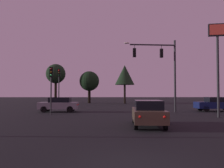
{
  "coord_description": "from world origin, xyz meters",
  "views": [
    {
      "loc": [
        -0.77,
        -6.45,
        1.95
      ],
      "look_at": [
        -0.09,
        23.18,
        3.03
      ],
      "focal_mm": 39.64,
      "sensor_mm": 36.0,
      "label": 1
    }
  ],
  "objects_px": {
    "traffic_signal_mast_arm": "(162,63)",
    "traffic_light_corner_left": "(51,81)",
    "traffic_light_corner_right": "(59,81)",
    "car_crossing_left": "(59,104)",
    "tree_center_horizon": "(56,74)",
    "store_sign_illuminated": "(218,49)",
    "car_nearside_lane": "(148,113)",
    "car_crossing_right": "(217,104)",
    "tree_left_far": "(125,75)",
    "tree_behind_sign": "(89,81)"
  },
  "relations": [
    {
      "from": "car_crossing_left",
      "to": "store_sign_illuminated",
      "type": "height_order",
      "value": "store_sign_illuminated"
    },
    {
      "from": "traffic_signal_mast_arm",
      "to": "tree_behind_sign",
      "type": "height_order",
      "value": "traffic_signal_mast_arm"
    },
    {
      "from": "car_nearside_lane",
      "to": "car_crossing_left",
      "type": "height_order",
      "value": "same"
    },
    {
      "from": "traffic_signal_mast_arm",
      "to": "traffic_light_corner_left",
      "type": "distance_m",
      "value": 11.02
    },
    {
      "from": "tree_left_far",
      "to": "tree_center_horizon",
      "type": "relative_size",
      "value": 0.92
    },
    {
      "from": "car_nearside_lane",
      "to": "store_sign_illuminated",
      "type": "height_order",
      "value": "store_sign_illuminated"
    },
    {
      "from": "traffic_light_corner_left",
      "to": "car_crossing_right",
      "type": "distance_m",
      "value": 17.29
    },
    {
      "from": "traffic_light_corner_left",
      "to": "car_nearside_lane",
      "type": "height_order",
      "value": "traffic_light_corner_left"
    },
    {
      "from": "car_nearside_lane",
      "to": "store_sign_illuminated",
      "type": "bearing_deg",
      "value": 37.67
    },
    {
      "from": "traffic_signal_mast_arm",
      "to": "car_crossing_right",
      "type": "height_order",
      "value": "traffic_signal_mast_arm"
    },
    {
      "from": "store_sign_illuminated",
      "to": "traffic_light_corner_left",
      "type": "bearing_deg",
      "value": 169.14
    },
    {
      "from": "traffic_signal_mast_arm",
      "to": "traffic_light_corner_right",
      "type": "height_order",
      "value": "traffic_signal_mast_arm"
    },
    {
      "from": "car_crossing_left",
      "to": "tree_behind_sign",
      "type": "distance_m",
      "value": 22.28
    },
    {
      "from": "traffic_signal_mast_arm",
      "to": "tree_left_far",
      "type": "bearing_deg",
      "value": 96.33
    },
    {
      "from": "traffic_light_corner_left",
      "to": "traffic_light_corner_right",
      "type": "bearing_deg",
      "value": 94.91
    },
    {
      "from": "traffic_light_corner_right",
      "to": "store_sign_illuminated",
      "type": "xyz_separation_m",
      "value": [
        14.47,
        -9.23,
        2.14
      ]
    },
    {
      "from": "tree_left_far",
      "to": "traffic_light_corner_right",
      "type": "bearing_deg",
      "value": -118.74
    },
    {
      "from": "tree_left_far",
      "to": "tree_behind_sign",
      "type": "bearing_deg",
      "value": 158.9
    },
    {
      "from": "traffic_signal_mast_arm",
      "to": "car_nearside_lane",
      "type": "height_order",
      "value": "traffic_signal_mast_arm"
    },
    {
      "from": "traffic_signal_mast_arm",
      "to": "store_sign_illuminated",
      "type": "height_order",
      "value": "store_sign_illuminated"
    },
    {
      "from": "tree_left_far",
      "to": "car_crossing_right",
      "type": "bearing_deg",
      "value": -66.01
    },
    {
      "from": "traffic_signal_mast_arm",
      "to": "car_crossing_left",
      "type": "xyz_separation_m",
      "value": [
        -10.46,
        0.77,
        -4.18
      ]
    },
    {
      "from": "traffic_light_corner_right",
      "to": "car_crossing_left",
      "type": "distance_m",
      "value": 4.17
    },
    {
      "from": "car_crossing_left",
      "to": "tree_behind_sign",
      "type": "relative_size",
      "value": 0.65
    },
    {
      "from": "car_nearside_lane",
      "to": "car_crossing_right",
      "type": "xyz_separation_m",
      "value": [
        9.29,
        11.55,
        0.0
      ]
    },
    {
      "from": "traffic_light_corner_left",
      "to": "traffic_light_corner_right",
      "type": "relative_size",
      "value": 0.9
    },
    {
      "from": "car_nearside_lane",
      "to": "tree_center_horizon",
      "type": "bearing_deg",
      "value": 110.06
    },
    {
      "from": "tree_center_horizon",
      "to": "traffic_light_corner_right",
      "type": "bearing_deg",
      "value": -77.41
    },
    {
      "from": "car_crossing_right",
      "to": "store_sign_illuminated",
      "type": "height_order",
      "value": "store_sign_illuminated"
    },
    {
      "from": "car_nearside_lane",
      "to": "tree_behind_sign",
      "type": "distance_m",
      "value": 33.64
    },
    {
      "from": "traffic_signal_mast_arm",
      "to": "car_crossing_left",
      "type": "distance_m",
      "value": 11.29
    },
    {
      "from": "car_crossing_left",
      "to": "store_sign_illuminated",
      "type": "distance_m",
      "value": 15.78
    },
    {
      "from": "tree_left_far",
      "to": "store_sign_illuminated",
      "type": "bearing_deg",
      "value": -77.55
    },
    {
      "from": "traffic_light_corner_right",
      "to": "store_sign_illuminated",
      "type": "relative_size",
      "value": 0.63
    },
    {
      "from": "traffic_light_corner_left",
      "to": "tree_left_far",
      "type": "relative_size",
      "value": 0.61
    },
    {
      "from": "traffic_light_corner_left",
      "to": "car_crossing_left",
      "type": "relative_size",
      "value": 1.07
    },
    {
      "from": "traffic_signal_mast_arm",
      "to": "car_nearside_lane",
      "type": "relative_size",
      "value": 1.56
    },
    {
      "from": "traffic_signal_mast_arm",
      "to": "tree_center_horizon",
      "type": "height_order",
      "value": "tree_center_horizon"
    },
    {
      "from": "car_nearside_lane",
      "to": "tree_left_far",
      "type": "xyz_separation_m",
      "value": [
        0.89,
        30.42,
        4.41
      ]
    },
    {
      "from": "traffic_light_corner_right",
      "to": "car_crossing_left",
      "type": "height_order",
      "value": "traffic_light_corner_right"
    },
    {
      "from": "tree_behind_sign",
      "to": "traffic_signal_mast_arm",
      "type": "bearing_deg",
      "value": -68.69
    },
    {
      "from": "traffic_light_corner_left",
      "to": "tree_center_horizon",
      "type": "xyz_separation_m",
      "value": [
        -4.93,
        26.12,
        2.61
      ]
    },
    {
      "from": "traffic_light_corner_left",
      "to": "tree_center_horizon",
      "type": "relative_size",
      "value": 0.56
    },
    {
      "from": "car_crossing_right",
      "to": "tree_behind_sign",
      "type": "xyz_separation_m",
      "value": [
        -15.03,
        21.42,
        3.41
      ]
    },
    {
      "from": "car_crossing_left",
      "to": "tree_left_far",
      "type": "distance_m",
      "value": 21.53
    },
    {
      "from": "car_crossing_right",
      "to": "tree_left_far",
      "type": "relative_size",
      "value": 0.62
    },
    {
      "from": "traffic_signal_mast_arm",
      "to": "tree_center_horizon",
      "type": "relative_size",
      "value": 0.96
    },
    {
      "from": "car_crossing_left",
      "to": "tree_center_horizon",
      "type": "bearing_deg",
      "value": 102.41
    },
    {
      "from": "car_crossing_right",
      "to": "tree_left_far",
      "type": "bearing_deg",
      "value": 113.99
    },
    {
      "from": "store_sign_illuminated",
      "to": "tree_left_far",
      "type": "bearing_deg",
      "value": 102.45
    }
  ]
}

